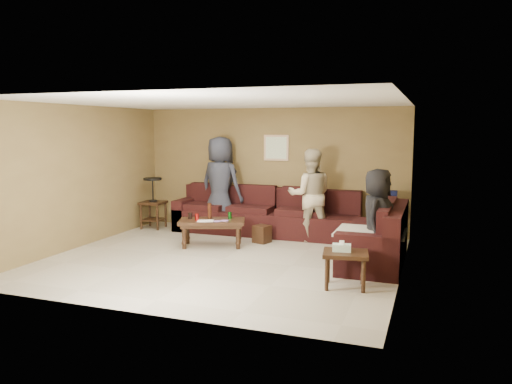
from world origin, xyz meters
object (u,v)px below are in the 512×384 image
at_px(end_table_left, 153,202).
at_px(coffee_table, 212,224).
at_px(sectional_sofa, 297,225).
at_px(waste_bin, 262,234).
at_px(person_middle, 310,195).
at_px(side_table_right, 345,257).
at_px(person_left, 220,184).
at_px(person_right, 377,219).

bearing_deg(end_table_left, coffee_table, -29.89).
height_order(sectional_sofa, waste_bin, sectional_sofa).
distance_m(coffee_table, person_middle, 1.91).
bearing_deg(sectional_sofa, side_table_right, -60.99).
bearing_deg(coffee_table, sectional_sofa, 29.33).
distance_m(waste_bin, person_left, 1.58).
relative_size(sectional_sofa, person_right, 3.09).
height_order(side_table_right, person_left, person_left).
relative_size(end_table_left, person_middle, 0.62).
height_order(coffee_table, waste_bin, coffee_table).
bearing_deg(person_right, end_table_left, 78.88).
relative_size(sectional_sofa, coffee_table, 3.64).
bearing_deg(coffee_table, side_table_right, -29.96).
distance_m(sectional_sofa, person_right, 2.01).
bearing_deg(person_left, person_right, 164.37).
distance_m(side_table_right, person_right, 1.16).
relative_size(waste_bin, person_right, 0.21).
bearing_deg(person_middle, coffee_table, 15.74).
xyz_separation_m(side_table_right, person_left, (-3.03, 2.81, 0.55)).
xyz_separation_m(sectional_sofa, side_table_right, (1.27, -2.28, 0.09)).
xyz_separation_m(waste_bin, person_middle, (0.78, 0.49, 0.70)).
bearing_deg(sectional_sofa, end_table_left, 174.80).
bearing_deg(sectional_sofa, person_right, -37.96).
bearing_deg(person_left, coffee_table, 119.19).
xyz_separation_m(sectional_sofa, person_middle, (0.16, 0.29, 0.53)).
distance_m(sectional_sofa, side_table_right, 2.61).
xyz_separation_m(sectional_sofa, person_left, (-1.76, 0.53, 0.64)).
bearing_deg(side_table_right, sectional_sofa, 119.01).
relative_size(coffee_table, end_table_left, 1.20).
relative_size(waste_bin, person_middle, 0.19).
xyz_separation_m(person_left, person_right, (3.32, -1.74, -0.21)).
height_order(sectional_sofa, person_left, person_left).
relative_size(side_table_right, person_middle, 0.38).
bearing_deg(sectional_sofa, person_middle, 60.70).
distance_m(coffee_table, person_left, 1.47).
relative_size(end_table_left, person_right, 0.71).
height_order(end_table_left, waste_bin, end_table_left).
height_order(coffee_table, side_table_right, coffee_table).
distance_m(coffee_table, end_table_left, 2.13).
distance_m(side_table_right, waste_bin, 2.82).
height_order(coffee_table, end_table_left, end_table_left).
bearing_deg(side_table_right, end_table_left, 150.07).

